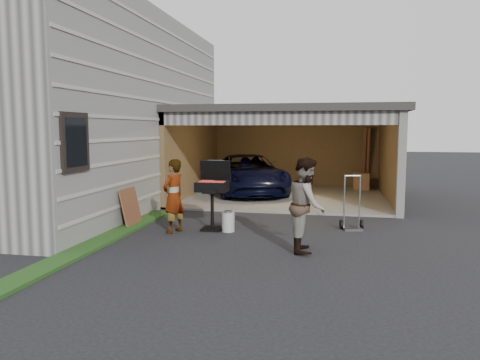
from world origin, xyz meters
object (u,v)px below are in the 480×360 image
object	(u,v)px
woman	(174,196)
plywood_panel	(131,207)
minivan	(248,176)
man	(307,205)
propane_tank	(228,222)
bbq_grill	(213,189)
hand_truck	(352,219)

from	to	relation	value
woman	plywood_panel	size ratio (longest dim) A/B	1.79
plywood_panel	minivan	bearing A→B (deg)	73.45
man	propane_tank	size ratio (longest dim) A/B	4.14
man	propane_tank	distance (m)	2.31
propane_tank	man	bearing A→B (deg)	-36.59
man	plywood_panel	world-z (taller)	man
man	woman	bearing A→B (deg)	66.93
man	propane_tank	bearing A→B (deg)	49.18
woman	plywood_panel	distance (m)	1.33
man	propane_tank	world-z (taller)	man
man	plywood_panel	size ratio (longest dim) A/B	1.94
minivan	bbq_grill	size ratio (longest dim) A/B	3.05
propane_tank	plywood_panel	world-z (taller)	plywood_panel
minivan	man	distance (m)	7.51
woman	propane_tank	distance (m)	1.32
woman	bbq_grill	world-z (taller)	woman
minivan	hand_truck	distance (m)	6.03
hand_truck	bbq_grill	bearing A→B (deg)	179.53
plywood_panel	bbq_grill	bearing A→B (deg)	0.21
minivan	plywood_panel	world-z (taller)	minivan
bbq_grill	hand_truck	xyz separation A→B (m)	(3.05, 0.64, -0.68)
man	plywood_panel	xyz separation A→B (m)	(-4.12, 1.44, -0.42)
man	propane_tank	xyz separation A→B (m)	(-1.78, 1.32, -0.66)
minivan	man	bearing A→B (deg)	-92.22
minivan	bbq_grill	bearing A→B (deg)	-108.38
bbq_grill	hand_truck	size ratio (longest dim) A/B	1.25
plywood_panel	hand_truck	xyz separation A→B (m)	(5.01, 0.64, -0.20)
minivan	hand_truck	world-z (taller)	minivan
man	bbq_grill	xyz separation A→B (m)	(-2.16, 1.44, 0.05)
minivan	plywood_panel	size ratio (longest dim) A/B	5.26
bbq_grill	propane_tank	bearing A→B (deg)	-18.00
hand_truck	man	bearing A→B (deg)	-125.43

